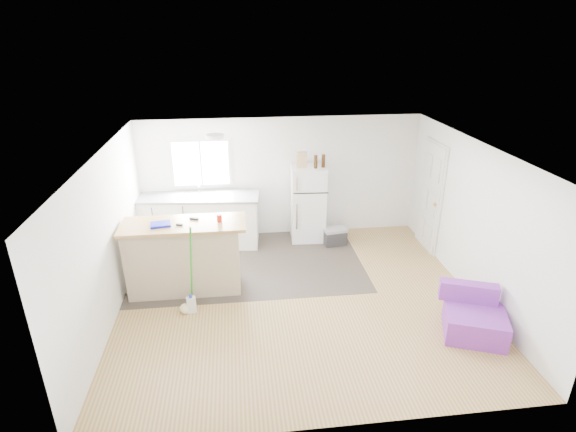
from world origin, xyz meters
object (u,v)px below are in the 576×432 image
object	(u,v)px
cooler	(335,236)
cleaner_jug	(191,304)
cardboard_box	(302,160)
refrigerator	(308,203)
red_cup	(219,218)
bottle_right	(323,161)
mop	(187,298)
blue_tray	(161,224)
purple_seat	(474,318)
bottle_left	(316,162)
peninsula	(184,257)
kitchen_cabinets	(201,220)

from	to	relation	value
cooler	cleaner_jug	distance (m)	3.30
cleaner_jug	cardboard_box	xyz separation A→B (m)	(2.00, 2.32, 1.52)
refrigerator	cardboard_box	xyz separation A→B (m)	(-0.14, -0.02, 0.90)
cleaner_jug	refrigerator	bearing A→B (deg)	33.90
red_cup	bottle_right	world-z (taller)	bottle_right
mop	blue_tray	distance (m)	1.19
purple_seat	blue_tray	distance (m)	4.75
mop	bottle_right	size ratio (longest dim) A/B	5.72
purple_seat	mop	distance (m)	4.14
cardboard_box	bottle_left	distance (m)	0.27
peninsula	cardboard_box	xyz separation A→B (m)	(2.12, 1.65, 1.05)
mop	cardboard_box	bearing A→B (deg)	28.55
bottle_right	bottle_left	bearing A→B (deg)	-165.72
peninsula	purple_seat	size ratio (longest dim) A/B	1.90
kitchen_cabinets	red_cup	xyz separation A→B (m)	(0.44, -1.66, 0.72)
mop	bottle_left	distance (m)	3.50
purple_seat	cleaner_jug	xyz separation A→B (m)	(-3.95, 0.97, -0.11)
mop	blue_tray	world-z (taller)	mop
purple_seat	cardboard_box	bearing A→B (deg)	142.03
peninsula	mop	size ratio (longest dim) A/B	1.34
refrigerator	cardboard_box	size ratio (longest dim) A/B	5.00
cleaner_jug	bottle_left	bearing A→B (deg)	31.19
red_cup	peninsula	bearing A→B (deg)	178.89
blue_tray	mop	bearing A→B (deg)	-59.02
blue_tray	cooler	bearing A→B (deg)	24.25
peninsula	blue_tray	world-z (taller)	blue_tray
mop	bottle_left	bearing A→B (deg)	24.18
kitchen_cabinets	red_cup	world-z (taller)	kitchen_cabinets
cooler	cleaner_jug	bearing A→B (deg)	-151.67
cardboard_box	bottle_left	world-z (taller)	cardboard_box
peninsula	cleaner_jug	xyz separation A→B (m)	(0.12, -0.67, -0.47)
cooler	mop	bearing A→B (deg)	-152.66
cooler	cleaner_jug	size ratio (longest dim) A/B	1.66
cardboard_box	mop	bearing A→B (deg)	-132.03
cardboard_box	bottle_left	xyz separation A→B (m)	(0.26, -0.08, -0.02)
cleaner_jug	red_cup	size ratio (longest dim) A/B	2.45
purple_seat	bottle_right	size ratio (longest dim) A/B	4.04
mop	peninsula	bearing A→B (deg)	75.66
cardboard_box	cleaner_jug	bearing A→B (deg)	-130.83
red_cup	blue_tray	xyz separation A→B (m)	(-0.89, -0.04, -0.04)
peninsula	cardboard_box	distance (m)	2.89
peninsula	purple_seat	distance (m)	4.40
kitchen_cabinets	blue_tray	world-z (taller)	kitchen_cabinets
blue_tray	bottle_left	bearing A→B (deg)	31.15
peninsula	blue_tray	xyz separation A→B (m)	(-0.30, -0.05, 0.60)
cooler	purple_seat	size ratio (longest dim) A/B	0.48
refrigerator	mop	xyz separation A→B (m)	(-2.21, -2.31, -0.52)
red_cup	bottle_left	size ratio (longest dim) A/B	0.48
purple_seat	bottle_left	size ratio (longest dim) A/B	4.04
kitchen_cabinets	cardboard_box	distance (m)	2.27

